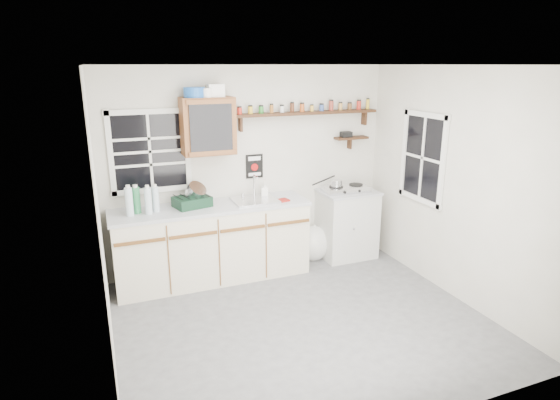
{
  "coord_description": "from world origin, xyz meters",
  "views": [
    {
      "loc": [
        -1.77,
        -3.84,
        2.51
      ],
      "look_at": [
        -0.02,
        0.55,
        1.13
      ],
      "focal_mm": 30.0,
      "sensor_mm": 36.0,
      "label": 1
    }
  ],
  "objects_px": {
    "upper_cabinet": "(208,126)",
    "spice_shelf": "(307,112)",
    "main_cabinet": "(213,242)",
    "hotplate": "(346,188)",
    "right_cabinet": "(347,223)",
    "dish_rack": "(193,198)"
  },
  "relations": [
    {
      "from": "upper_cabinet",
      "to": "hotplate",
      "type": "xyz_separation_m",
      "value": [
        1.76,
        -0.14,
        -0.88
      ]
    },
    {
      "from": "dish_rack",
      "to": "hotplate",
      "type": "xyz_separation_m",
      "value": [
        1.99,
        -0.04,
        -0.07
      ]
    },
    {
      "from": "upper_cabinet",
      "to": "spice_shelf",
      "type": "relative_size",
      "value": 0.34
    },
    {
      "from": "upper_cabinet",
      "to": "dish_rack",
      "type": "xyz_separation_m",
      "value": [
        -0.23,
        -0.1,
        -0.81
      ]
    },
    {
      "from": "dish_rack",
      "to": "hotplate",
      "type": "bearing_deg",
      "value": -15.51
    },
    {
      "from": "main_cabinet",
      "to": "dish_rack",
      "type": "xyz_separation_m",
      "value": [
        -0.2,
        0.05,
        0.55
      ]
    },
    {
      "from": "main_cabinet",
      "to": "right_cabinet",
      "type": "distance_m",
      "value": 1.84
    },
    {
      "from": "upper_cabinet",
      "to": "dish_rack",
      "type": "distance_m",
      "value": 0.85
    },
    {
      "from": "main_cabinet",
      "to": "upper_cabinet",
      "type": "height_order",
      "value": "upper_cabinet"
    },
    {
      "from": "upper_cabinet",
      "to": "hotplate",
      "type": "distance_m",
      "value": 1.97
    },
    {
      "from": "dish_rack",
      "to": "hotplate",
      "type": "height_order",
      "value": "dish_rack"
    },
    {
      "from": "right_cabinet",
      "to": "dish_rack",
      "type": "xyz_separation_m",
      "value": [
        -2.03,
        0.02,
        0.56
      ]
    },
    {
      "from": "upper_cabinet",
      "to": "hotplate",
      "type": "bearing_deg",
      "value": -4.5
    },
    {
      "from": "right_cabinet",
      "to": "hotplate",
      "type": "xyz_separation_m",
      "value": [
        -0.04,
        -0.02,
        0.49
      ]
    },
    {
      "from": "upper_cabinet",
      "to": "dish_rack",
      "type": "relative_size",
      "value": 1.43
    },
    {
      "from": "hotplate",
      "to": "spice_shelf",
      "type": "bearing_deg",
      "value": 160.1
    },
    {
      "from": "main_cabinet",
      "to": "hotplate",
      "type": "bearing_deg",
      "value": 0.17
    },
    {
      "from": "dish_rack",
      "to": "right_cabinet",
      "type": "bearing_deg",
      "value": -14.92
    },
    {
      "from": "main_cabinet",
      "to": "upper_cabinet",
      "type": "distance_m",
      "value": 1.37
    },
    {
      "from": "right_cabinet",
      "to": "dish_rack",
      "type": "height_order",
      "value": "dish_rack"
    },
    {
      "from": "main_cabinet",
      "to": "spice_shelf",
      "type": "bearing_deg",
      "value": 9.2
    },
    {
      "from": "right_cabinet",
      "to": "spice_shelf",
      "type": "height_order",
      "value": "spice_shelf"
    }
  ]
}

